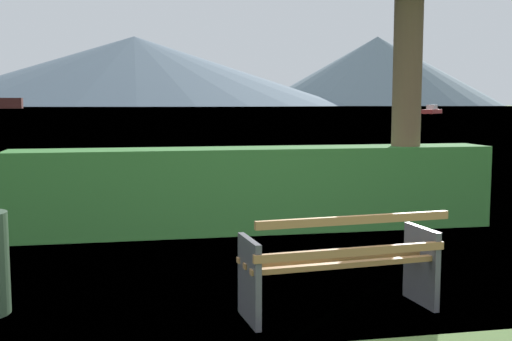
# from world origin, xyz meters

# --- Properties ---
(ground_plane) EXTENTS (1400.00, 1400.00, 0.00)m
(ground_plane) POSITION_xyz_m (0.00, 0.00, 0.00)
(ground_plane) COLOR #4C6B33
(water_surface) EXTENTS (620.00, 620.00, 0.00)m
(water_surface) POSITION_xyz_m (0.00, 309.35, 0.00)
(water_surface) COLOR #7A99A8
(water_surface) RESTS_ON ground_plane
(park_bench) EXTENTS (1.68, 0.73, 0.87)m
(park_bench) POSITION_xyz_m (0.01, -0.06, 0.42)
(park_bench) COLOR #A0703F
(park_bench) RESTS_ON ground_plane
(hedge_row) EXTENTS (6.56, 0.75, 1.14)m
(hedge_row) POSITION_xyz_m (0.00, 3.44, 0.57)
(hedge_row) COLOR #387A33
(hedge_row) RESTS_ON ground_plane
(fishing_boat_near) EXTENTS (6.03, 6.44, 1.58)m
(fishing_boat_near) POSITION_xyz_m (50.85, 99.20, 0.55)
(fishing_boat_near) COLOR #B2332D
(fishing_boat_near) RESTS_ON water_surface
(distant_hills) EXTENTS (831.30, 389.86, 78.10)m
(distant_hills) POSITION_xyz_m (-88.90, 579.75, 34.83)
(distant_hills) COLOR slate
(distant_hills) RESTS_ON ground_plane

